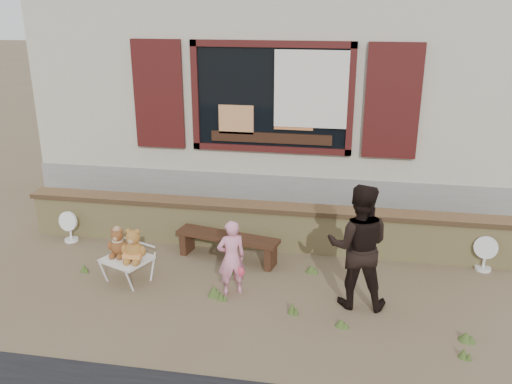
% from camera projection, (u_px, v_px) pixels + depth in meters
% --- Properties ---
extents(ground, '(80.00, 80.00, 0.00)m').
position_uv_depth(ground, '(248.00, 278.00, 7.13)').
color(ground, brown).
rests_on(ground, ground).
extents(shopfront, '(8.04, 5.13, 4.00)m').
position_uv_depth(shopfront, '(291.00, 79.00, 10.62)').
color(shopfront, '#A09682').
rests_on(shopfront, ground).
extents(brick_wall, '(7.10, 0.36, 0.67)m').
position_uv_depth(brick_wall, '(261.00, 225.00, 7.94)').
color(brick_wall, tan).
rests_on(brick_wall, ground).
extents(bench, '(1.51, 0.61, 0.38)m').
position_uv_depth(bench, '(228.00, 242.00, 7.56)').
color(bench, '#321D11').
rests_on(bench, ground).
extents(folding_chair, '(0.69, 0.65, 0.34)m').
position_uv_depth(folding_chair, '(127.00, 260.00, 6.97)').
color(folding_chair, silver).
rests_on(folding_chair, ground).
extents(teddy_bear_left, '(0.36, 0.34, 0.39)m').
position_uv_depth(teddy_bear_left, '(118.00, 241.00, 6.96)').
color(teddy_bear_left, brown).
rests_on(teddy_bear_left, folding_chair).
extents(teddy_bear_right, '(0.41, 0.38, 0.44)m').
position_uv_depth(teddy_bear_right, '(134.00, 244.00, 6.81)').
color(teddy_bear_right, brown).
rests_on(teddy_bear_right, folding_chair).
extents(child, '(0.42, 0.37, 0.97)m').
position_uv_depth(child, '(231.00, 258.00, 6.62)').
color(child, pink).
rests_on(child, ground).
extents(adult, '(0.74, 0.58, 1.52)m').
position_uv_depth(adult, '(358.00, 246.00, 6.29)').
color(adult, black).
rests_on(adult, ground).
extents(fan_left, '(0.31, 0.20, 0.48)m').
position_uv_depth(fan_left, '(70.00, 226.00, 8.16)').
color(fan_left, white).
rests_on(fan_left, ground).
extents(fan_right, '(0.32, 0.21, 0.50)m').
position_uv_depth(fan_right, '(485.00, 253.00, 7.28)').
color(fan_right, white).
rests_on(fan_right, ground).
extents(grass_tufts, '(4.92, 1.72, 0.15)m').
position_uv_depth(grass_tufts, '(254.00, 288.00, 6.78)').
color(grass_tufts, '#405823').
rests_on(grass_tufts, ground).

